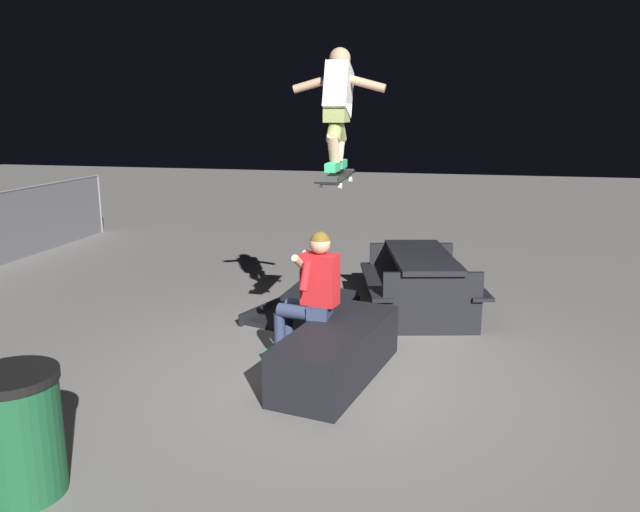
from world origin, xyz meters
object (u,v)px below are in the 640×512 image
object	(u,v)px
person_sitting_on_ledge	(310,290)
skateboard	(336,177)
picnic_table_back	(421,274)
skater_airborne	(338,103)
trash_bin	(18,433)
kicker_ramp	(302,312)
ledge_box_main	(337,352)

from	to	relation	value
person_sitting_on_ledge	skateboard	distance (m)	1.12
picnic_table_back	skateboard	bearing A→B (deg)	155.86
skateboard	skater_airborne	distance (m)	0.69
person_sitting_on_ledge	picnic_table_back	size ratio (longest dim) A/B	0.67
skateboard	picnic_table_back	size ratio (longest dim) A/B	0.52
trash_bin	kicker_ramp	bearing A→B (deg)	-12.36
ledge_box_main	skateboard	world-z (taller)	skateboard
skater_airborne	trash_bin	world-z (taller)	skater_airborne
person_sitting_on_ledge	skateboard	size ratio (longest dim) A/B	1.30
skateboard	skater_airborne	bearing A→B (deg)	0.53
person_sitting_on_ledge	trash_bin	distance (m)	2.87
person_sitting_on_ledge	ledge_box_main	bearing A→B (deg)	-131.88
kicker_ramp	picnic_table_back	distance (m)	1.52
skateboard	skater_airborne	world-z (taller)	skater_airborne
kicker_ramp	person_sitting_on_ledge	bearing A→B (deg)	-162.18
person_sitting_on_ledge	kicker_ramp	distance (m)	1.59
person_sitting_on_ledge	trash_bin	size ratio (longest dim) A/B	1.58
person_sitting_on_ledge	skateboard	bearing A→B (deg)	-50.51
person_sitting_on_ledge	skateboard	world-z (taller)	skateboard
kicker_ramp	trash_bin	world-z (taller)	trash_bin
skater_airborne	picnic_table_back	distance (m)	2.65
ledge_box_main	person_sitting_on_ledge	distance (m)	0.67
picnic_table_back	trash_bin	distance (m)	4.89
skateboard	skater_airborne	xyz separation A→B (m)	(0.06, 0.00, 0.69)
ledge_box_main	skater_airborne	distance (m)	2.33
skater_airborne	picnic_table_back	world-z (taller)	skater_airborne
ledge_box_main	skateboard	bearing A→B (deg)	13.55
skater_airborne	ledge_box_main	bearing A→B (deg)	-167.79
person_sitting_on_ledge	trash_bin	bearing A→B (deg)	152.98
skateboard	trash_bin	bearing A→B (deg)	150.91
picnic_table_back	person_sitting_on_ledge	bearing A→B (deg)	152.33
skateboard	picnic_table_back	distance (m)	2.21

